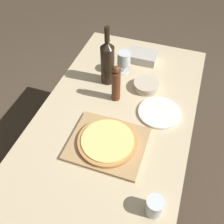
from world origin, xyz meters
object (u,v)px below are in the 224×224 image
at_px(pizza, 107,141).
at_px(wine_bottle, 107,62).
at_px(pepper_mill, 116,84).
at_px(wine_glass, 124,59).
at_px(small_bowl, 146,85).

bearing_deg(pizza, wine_bottle, 109.41).
relative_size(pizza, pepper_mill, 1.27).
bearing_deg(wine_bottle, pepper_mill, -53.62).
xyz_separation_m(wine_bottle, pepper_mill, (0.09, -0.12, -0.03)).
relative_size(wine_bottle, wine_glass, 2.50).
bearing_deg(wine_bottle, small_bowl, 2.78).
relative_size(pepper_mill, wine_glass, 1.58).
height_order(pepper_mill, small_bowl, pepper_mill).
distance_m(pepper_mill, wine_glass, 0.24).
height_order(pepper_mill, wine_glass, pepper_mill).
distance_m(wine_bottle, small_bowl, 0.26).
bearing_deg(pepper_mill, wine_bottle, 126.38).
height_order(pizza, wine_glass, wine_glass).
bearing_deg(wine_bottle, pizza, -70.59).
bearing_deg(pizza, small_bowl, 80.16).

